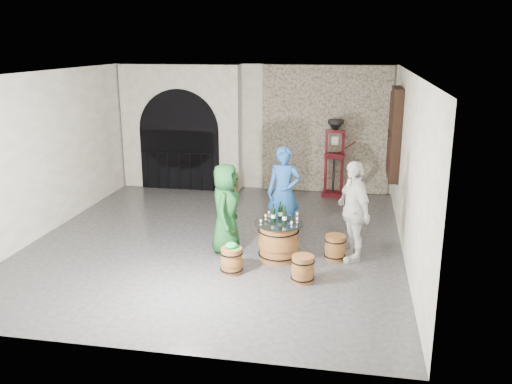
% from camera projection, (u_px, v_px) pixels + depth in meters
% --- Properties ---
extents(ground, '(8.00, 8.00, 0.00)m').
position_uv_depth(ground, '(218.00, 240.00, 10.59)').
color(ground, '#2B2B2E').
rests_on(ground, ground).
extents(wall_back, '(8.00, 0.00, 8.00)m').
position_uv_depth(wall_back, '(255.00, 128.00, 13.95)').
color(wall_back, silver).
rests_on(wall_back, ground).
extents(wall_front, '(8.00, 0.00, 8.00)m').
position_uv_depth(wall_front, '(132.00, 231.00, 6.37)').
color(wall_front, silver).
rests_on(wall_front, ground).
extents(wall_left, '(0.00, 8.00, 8.00)m').
position_uv_depth(wall_left, '(46.00, 153.00, 10.77)').
color(wall_left, silver).
rests_on(wall_left, ground).
extents(wall_right, '(0.00, 8.00, 8.00)m').
position_uv_depth(wall_right, '(409.00, 167.00, 9.55)').
color(wall_right, silver).
rests_on(wall_right, ground).
extents(ceiling, '(8.00, 8.00, 0.00)m').
position_uv_depth(ceiling, '(215.00, 73.00, 9.73)').
color(ceiling, beige).
rests_on(ceiling, wall_back).
extents(stone_facing_panel, '(3.20, 0.12, 3.18)m').
position_uv_depth(stone_facing_panel, '(325.00, 130.00, 13.58)').
color(stone_facing_panel, '#9F947F').
rests_on(stone_facing_panel, ground).
extents(arched_opening, '(3.10, 0.60, 3.19)m').
position_uv_depth(arched_opening, '(182.00, 128.00, 14.04)').
color(arched_opening, silver).
rests_on(arched_opening, ground).
extents(shuttered_window, '(0.23, 1.10, 2.00)m').
position_uv_depth(shuttered_window, '(394.00, 134.00, 11.79)').
color(shuttered_window, black).
rests_on(shuttered_window, wall_right).
extents(barrel_table, '(0.88, 0.88, 0.68)m').
position_uv_depth(barrel_table, '(279.00, 241.00, 9.58)').
color(barrel_table, brown).
rests_on(barrel_table, ground).
extents(barrel_stool_left, '(0.39, 0.39, 0.44)m').
position_uv_depth(barrel_stool_left, '(227.00, 240.00, 9.95)').
color(barrel_stool_left, brown).
rests_on(barrel_stool_left, ground).
extents(barrel_stool_far, '(0.39, 0.39, 0.44)m').
position_uv_depth(barrel_stool_far, '(283.00, 229.00, 10.58)').
color(barrel_stool_far, brown).
rests_on(barrel_stool_far, ground).
extents(barrel_stool_right, '(0.39, 0.39, 0.44)m').
position_uv_depth(barrel_stool_right, '(335.00, 247.00, 9.61)').
color(barrel_stool_right, brown).
rests_on(barrel_stool_right, ground).
extents(barrel_stool_near_right, '(0.39, 0.39, 0.44)m').
position_uv_depth(barrel_stool_near_right, '(303.00, 269.00, 8.70)').
color(barrel_stool_near_right, brown).
rests_on(barrel_stool_near_right, ground).
extents(barrel_stool_near_left, '(0.39, 0.39, 0.44)m').
position_uv_depth(barrel_stool_near_left, '(232.00, 260.00, 9.04)').
color(barrel_stool_near_left, brown).
rests_on(barrel_stool_near_left, ground).
extents(green_cap, '(0.25, 0.20, 0.11)m').
position_uv_depth(green_cap, '(232.00, 246.00, 8.96)').
color(green_cap, '#0C8A37').
rests_on(green_cap, barrel_stool_near_left).
extents(person_green, '(0.54, 0.82, 1.66)m').
position_uv_depth(person_green, '(226.00, 208.00, 9.79)').
color(person_green, '#12421B').
rests_on(person_green, ground).
extents(person_blue, '(0.67, 0.45, 1.80)m').
position_uv_depth(person_blue, '(284.00, 192.00, 10.59)').
color(person_blue, '#1A4B93').
rests_on(person_blue, ground).
extents(person_white, '(0.86, 1.13, 1.79)m').
position_uv_depth(person_white, '(353.00, 211.00, 9.43)').
color(person_white, silver).
rests_on(person_white, ground).
extents(wine_bottle_left, '(0.08, 0.08, 0.32)m').
position_uv_depth(wine_bottle_left, '(273.00, 215.00, 9.51)').
color(wine_bottle_left, black).
rests_on(wine_bottle_left, barrel_table).
extents(wine_bottle_center, '(0.08, 0.08, 0.32)m').
position_uv_depth(wine_bottle_center, '(285.00, 216.00, 9.41)').
color(wine_bottle_center, black).
rests_on(wine_bottle_center, barrel_table).
extents(wine_bottle_right, '(0.08, 0.08, 0.32)m').
position_uv_depth(wine_bottle_right, '(280.00, 212.00, 9.64)').
color(wine_bottle_right, black).
rests_on(wine_bottle_right, barrel_table).
extents(tasting_glass_a, '(0.05, 0.05, 0.10)m').
position_uv_depth(tasting_glass_a, '(261.00, 222.00, 9.36)').
color(tasting_glass_a, '#CB6827').
rests_on(tasting_glass_a, barrel_table).
extents(tasting_glass_b, '(0.05, 0.05, 0.10)m').
position_uv_depth(tasting_glass_b, '(297.00, 220.00, 9.47)').
color(tasting_glass_b, '#CB6827').
rests_on(tasting_glass_b, barrel_table).
extents(tasting_glass_c, '(0.05, 0.05, 0.10)m').
position_uv_depth(tasting_glass_c, '(269.00, 214.00, 9.82)').
color(tasting_glass_c, '#CB6827').
rests_on(tasting_glass_c, barrel_table).
extents(tasting_glass_d, '(0.05, 0.05, 0.10)m').
position_uv_depth(tasting_glass_d, '(297.00, 215.00, 9.74)').
color(tasting_glass_d, '#CB6827').
rests_on(tasting_glass_d, barrel_table).
extents(tasting_glass_e, '(0.05, 0.05, 0.10)m').
position_uv_depth(tasting_glass_e, '(292.00, 224.00, 9.26)').
color(tasting_glass_e, '#CB6827').
rests_on(tasting_glass_e, barrel_table).
extents(tasting_glass_f, '(0.05, 0.05, 0.10)m').
position_uv_depth(tasting_glass_f, '(266.00, 217.00, 9.64)').
color(tasting_glass_f, '#CB6827').
rests_on(tasting_glass_f, barrel_table).
extents(side_barrel, '(0.46, 0.46, 0.61)m').
position_uv_depth(side_barrel, '(229.00, 186.00, 13.35)').
color(side_barrel, brown).
rests_on(side_barrel, ground).
extents(corking_press, '(0.79, 0.45, 1.91)m').
position_uv_depth(corking_press, '(335.00, 152.00, 13.30)').
color(corking_press, '#540E18').
rests_on(corking_press, ground).
extents(control_box, '(0.18, 0.10, 0.22)m').
position_uv_depth(control_box, '(335.00, 141.00, 13.53)').
color(control_box, silver).
rests_on(control_box, wall_back).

